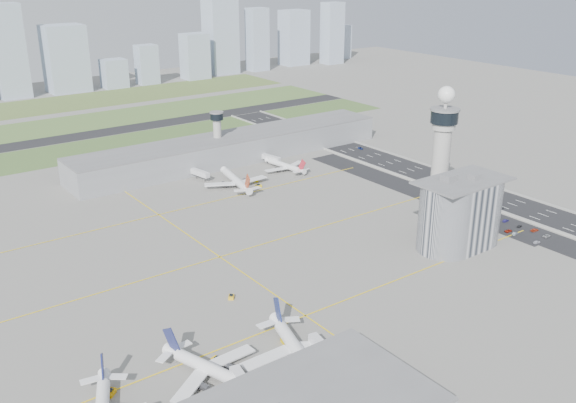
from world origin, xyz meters
TOP-DOWN VIEW (x-y plane):
  - ground at (0.00, 0.00)m, footprint 1000.00×1000.00m
  - grass_strip_0 at (-20.00, 225.00)m, footprint 480.00×50.00m
  - grass_strip_1 at (-20.00, 300.00)m, footprint 480.00×60.00m
  - grass_strip_2 at (-20.00, 380.00)m, footprint 480.00×70.00m
  - runway at (-20.00, 262.00)m, footprint 480.00×22.00m
  - highway at (115.00, 0.00)m, footprint 28.00×500.00m
  - barrier_left at (101.00, 0.00)m, footprint 0.60×500.00m
  - barrier_right at (129.00, 0.00)m, footprint 0.60×500.00m
  - landside_road at (90.00, -10.00)m, footprint 18.00×260.00m
  - parking_lot at (88.00, -22.00)m, footprint 20.00×44.00m
  - taxiway_line_h_0 at (-40.00, -30.00)m, footprint 260.00×0.60m
  - taxiway_line_h_1 at (-40.00, 30.00)m, footprint 260.00×0.60m
  - taxiway_line_h_2 at (-40.00, 90.00)m, footprint 260.00×0.60m
  - taxiway_line_v at (-40.00, 30.00)m, footprint 0.60×260.00m
  - control_tower at (72.00, 8.00)m, footprint 14.00×14.00m
  - secondary_tower at (30.00, 150.00)m, footprint 8.60×8.60m
  - admin_building at (51.99, -22.00)m, footprint 42.00×24.00m
  - terminal_pier at (40.00, 148.00)m, footprint 210.00×32.00m
  - airplane_near_b at (-85.07, -43.44)m, footprint 46.00×49.89m
  - airplane_near_c at (-59.06, -51.10)m, footprint 48.57×53.22m
  - airplane_far_a at (14.34, 104.44)m, footprint 45.33×50.36m
  - airplane_far_b at (53.51, 111.58)m, footprint 33.68×38.29m
  - jet_bridge_near_1 at (-83.00, -61.00)m, footprint 5.39×14.31m
  - jet_bridge_near_2 at (-53.00, -61.00)m, footprint 5.39×14.31m
  - jet_bridge_far_0 at (2.00, 132.00)m, footprint 5.39×14.31m
  - jet_bridge_far_1 at (52.00, 132.00)m, footprint 5.39×14.31m
  - tug_0 at (-113.41, -31.21)m, footprint 4.07×3.97m
  - tug_1 at (-79.90, -35.76)m, footprint 3.15×3.86m
  - tug_2 at (-56.14, -39.49)m, footprint 2.49×3.16m
  - tug_3 at (-54.87, -3.53)m, footprint 3.38×3.54m
  - tug_4 at (23.17, 94.54)m, footprint 3.51×2.55m
  - tug_5 at (27.91, 103.80)m, footprint 4.26×4.15m
  - car_lot_0 at (82.25, -42.20)m, footprint 3.81×1.89m
  - car_lot_1 at (82.57, -30.59)m, footprint 4.11×2.01m
  - car_lot_2 at (82.93, -26.73)m, footprint 4.12×2.05m
  - car_lot_3 at (82.97, -16.68)m, footprint 4.05×2.14m
  - car_lot_4 at (82.17, -10.70)m, footprint 3.42×1.53m
  - car_lot_5 at (84.17, -5.84)m, footprint 3.70×1.41m
  - car_lot_6 at (92.06, -40.82)m, footprint 4.48×2.24m
  - car_lot_7 at (93.50, -33.53)m, footprint 4.60×2.08m
  - car_lot_8 at (91.94, -26.46)m, footprint 3.46×1.73m
  - car_lot_9 at (92.26, -18.40)m, footprint 3.95×1.60m
  - car_lot_10 at (92.26, -11.85)m, footprint 4.47×2.42m
  - car_lot_11 at (92.01, -5.06)m, footprint 4.53×1.95m
  - car_hw_1 at (114.22, 40.54)m, footprint 1.96×4.03m
  - car_hw_2 at (121.30, 117.87)m, footprint 2.54×4.59m
  - car_hw_4 at (108.06, 179.20)m, footprint 1.80×3.72m
  - skyline_bldg_8 at (-19.42, 431.56)m, footprint 26.33×21.06m
  - skyline_bldg_9 at (30.27, 432.32)m, footprint 36.96×29.57m
  - skyline_bldg_10 at (73.27, 423.68)m, footprint 23.01×18.41m
  - skyline_bldg_11 at (108.28, 423.34)m, footprint 20.22×16.18m
  - skyline_bldg_12 at (162.17, 421.29)m, footprint 26.14×20.92m
  - skyline_bldg_13 at (201.27, 433.27)m, footprint 32.26×25.81m
  - skyline_bldg_14 at (244.74, 426.38)m, footprint 21.59×17.28m
  - skyline_bldg_15 at (302.83, 435.54)m, footprint 30.25×24.20m
  - skyline_bldg_16 at (345.49, 415.96)m, footprint 23.04×18.43m
  - skyline_bldg_17 at (382.05, 443.29)m, footprint 22.64×18.11m

SIDE VIEW (x-z plane):
  - ground at x=0.00m, z-range 0.00..0.00m
  - taxiway_line_h_0 at x=-40.00m, z-range 0.00..0.01m
  - taxiway_line_h_1 at x=-40.00m, z-range 0.00..0.01m
  - taxiway_line_h_2 at x=-40.00m, z-range 0.00..0.01m
  - taxiway_line_v at x=-40.00m, z-range 0.00..0.01m
  - grass_strip_0 at x=-20.00m, z-range 0.00..0.08m
  - grass_strip_1 at x=-20.00m, z-range 0.00..0.08m
  - grass_strip_2 at x=-20.00m, z-range 0.00..0.08m
  - landside_road at x=90.00m, z-range 0.00..0.08m
  - highway at x=115.00m, z-range 0.00..0.10m
  - parking_lot at x=88.00m, z-range 0.00..0.10m
  - runway at x=-20.00m, z-range 0.01..0.11m
  - car_lot_3 at x=82.97m, z-range 0.00..1.12m
  - car_lot_2 at x=82.93m, z-range 0.00..1.12m
  - car_lot_8 at x=91.94m, z-range 0.00..1.13m
  - car_lot_4 at x=82.17m, z-range 0.00..1.14m
  - car_lot_10 at x=92.26m, z-range 0.00..1.19m
  - barrier_left at x=101.00m, z-range 0.00..1.20m
  - barrier_right at x=129.00m, z-range 0.00..1.20m
  - car_lot_5 at x=84.17m, z-range 0.00..1.20m
  - car_hw_2 at x=121.30m, z-range 0.00..1.22m
  - car_lot_6 at x=92.06m, z-range 0.00..1.22m
  - car_hw_4 at x=108.06m, z-range 0.00..1.22m
  - car_lot_0 at x=82.25m, z-range 0.00..1.25m
  - car_hw_1 at x=114.22m, z-range 0.00..1.27m
  - car_lot_9 at x=92.26m, z-range 0.00..1.27m
  - car_lot_1 at x=82.57m, z-range 0.00..1.30m
  - car_lot_11 at x=92.01m, z-range 0.00..1.30m
  - car_lot_7 at x=93.50m, z-range 0.00..1.31m
  - tug_2 at x=-56.14m, z-range 0.00..1.63m
  - tug_3 at x=-54.87m, z-range 0.00..1.70m
  - tug_4 at x=23.17m, z-range 0.00..1.94m
  - tug_1 at x=-79.90m, z-range 0.00..1.95m
  - tug_0 at x=-113.41m, z-range 0.00..1.96m
  - tug_5 at x=27.91m, z-range 0.00..2.06m
  - jet_bridge_near_1 at x=-83.00m, z-range 0.00..5.70m
  - jet_bridge_near_2 at x=-53.00m, z-range 0.00..5.70m
  - jet_bridge_far_0 at x=2.00m, z-range 0.00..5.70m
  - jet_bridge_far_1 at x=52.00m, z-range 0.00..5.70m
  - airplane_far_b at x=53.51m, z-range 0.00..9.82m
  - airplane_near_b at x=-85.07m, z-range 0.00..11.48m
  - airplane_far_a at x=14.34m, z-range 0.00..12.20m
  - airplane_near_c at x=-59.06m, z-range 0.00..12.50m
  - terminal_pier at x=40.00m, z-range 0.00..15.80m
  - skyline_bldg_10 at x=73.27m, z-range 0.00..27.75m
  - admin_building at x=51.99m, z-range -1.45..32.05m
  - secondary_tower at x=30.00m, z-range 2.85..34.75m
  - skyline_bldg_11 at x=108.28m, z-range 0.00..38.97m
  - skyline_bldg_17 at x=382.05m, z-range 0.00..41.06m
  - skyline_bldg_12 at x=162.17m, z-range 0.00..46.89m
  - skyline_bldg_9 at x=30.27m, z-range 0.00..62.11m
  - skyline_bldg_15 at x=302.83m, z-range 0.00..63.40m
  - skyline_bldg_14 at x=244.74m, z-range 0.00..68.75m
  - control_tower at x=72.00m, z-range 2.79..67.29m
  - skyline_bldg_16 at x=345.49m, z-range 0.00..71.56m
  - skyline_bldg_13 at x=201.27m, z-range 0.00..81.20m
  - skyline_bldg_8 at x=-19.42m, z-range 0.00..83.39m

